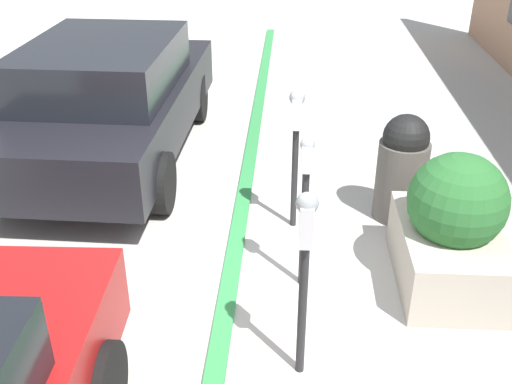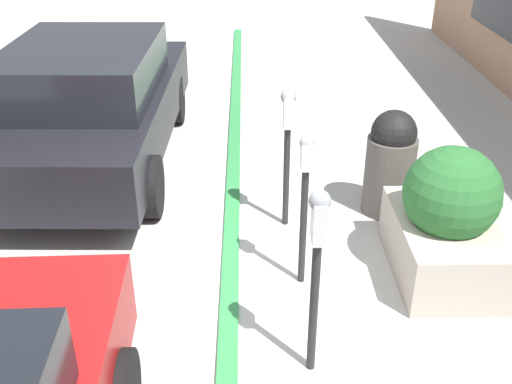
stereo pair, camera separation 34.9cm
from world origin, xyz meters
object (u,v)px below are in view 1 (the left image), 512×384
Objects in this scene: planter_box at (452,229)px; parked_car_middle at (110,99)px; parking_meter_middle at (296,132)px; trash_bin at (402,167)px; parking_meter_second at (305,191)px; parking_meter_nearest at (305,252)px.

parked_car_middle reaches higher than planter_box.
trash_bin is (0.26, -1.12, -0.48)m from parking_meter_middle.
planter_box is at bearing -84.84° from parking_meter_second.
parking_meter_middle is (1.00, 0.08, 0.11)m from parking_meter_second.
trash_bin is (2.34, -1.06, -0.48)m from parking_meter_nearest.
parking_meter_second is 1.01m from parking_meter_middle.
parking_meter_nearest is 1.13× the size of planter_box.
parking_meter_nearest is 1.08m from parking_meter_second.
planter_box reaches higher than trash_bin.
parking_meter_middle reaches higher than trash_bin.
parking_meter_middle is at bearing 4.73° from parking_meter_second.
parked_car_middle is (3.59, 2.36, -0.25)m from parking_meter_nearest.
planter_box is (1.20, -1.32, -0.52)m from parking_meter_nearest.
parking_meter_middle is at bearing 57.41° from planter_box.
parking_meter_middle is 2.76m from parked_car_middle.
parking_meter_second is (1.08, -0.02, -0.12)m from parking_meter_nearest.
parking_meter_middle reaches higher than parking_meter_second.
planter_box is at bearing -167.03° from trash_bin.
parking_meter_second is 1.67m from trash_bin.
parked_car_middle is at bearing 33.26° from parking_meter_nearest.
trash_bin is at bearing 12.97° from planter_box.
parking_meter_nearest is 2.61m from trash_bin.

